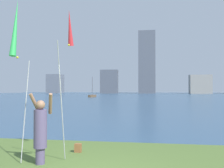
% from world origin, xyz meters
% --- Properties ---
extents(ground, '(120.00, 138.00, 0.12)m').
position_xyz_m(ground, '(0.00, 50.95, -0.06)').
color(ground, '#4C662D').
extents(person, '(0.66, 0.49, 1.79)m').
position_xyz_m(person, '(-1.53, 1.12, 0.88)').
color(person, '#594C72').
rests_on(person, ground).
extents(kite_flag_left, '(0.16, 0.93, 4.10)m').
position_xyz_m(kite_flag_left, '(-2.02, 0.77, 3.31)').
color(kite_flag_left, '#B2B2B7').
rests_on(kite_flag_left, ground).
extents(kite_flag_right, '(0.16, 1.15, 4.11)m').
position_xyz_m(kite_flag_right, '(-1.03, 1.90, 3.49)').
color(kite_flag_right, '#B2B2B7').
rests_on(kite_flag_right, ground).
extents(bag, '(0.20, 0.14, 0.26)m').
position_xyz_m(bag, '(-0.92, 2.40, 0.13)').
color(bag, brown).
rests_on(bag, ground).
extents(sailboat_1, '(1.25, 3.04, 4.53)m').
position_xyz_m(sailboat_1, '(-11.53, 49.56, 0.34)').
color(sailboat_1, brown).
rests_on(sailboat_1, ground).
extents(skyline_tower_0, '(5.52, 6.57, 7.75)m').
position_xyz_m(skyline_tower_0, '(-37.81, 94.60, 3.87)').
color(skyline_tower_0, slate).
rests_on(skyline_tower_0, ground).
extents(skyline_tower_1, '(6.81, 3.37, 9.30)m').
position_xyz_m(skyline_tower_1, '(-14.95, 93.36, 4.65)').
color(skyline_tower_1, '#565B66').
rests_on(skyline_tower_1, ground).
extents(skyline_tower_2, '(6.58, 6.68, 24.57)m').
position_xyz_m(skyline_tower_2, '(-0.19, 96.47, 12.28)').
color(skyline_tower_2, '#565B66').
rests_on(skyline_tower_2, ground).
extents(skyline_tower_3, '(7.71, 4.76, 6.98)m').
position_xyz_m(skyline_tower_3, '(19.41, 92.27, 3.49)').
color(skyline_tower_3, gray).
rests_on(skyline_tower_3, ground).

